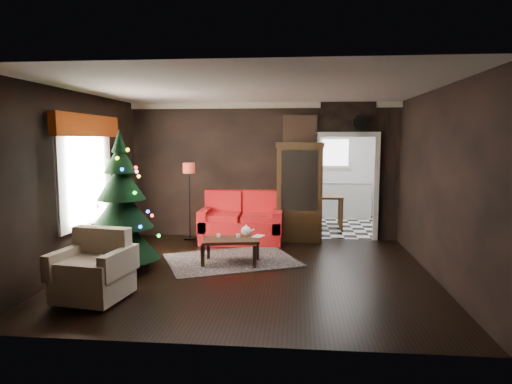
# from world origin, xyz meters

# --- Properties ---
(floor) EXTENTS (5.50, 5.50, 0.00)m
(floor) POSITION_xyz_m (0.00, 0.00, 0.00)
(floor) COLOR black
(floor) RESTS_ON ground
(ceiling) EXTENTS (5.50, 5.50, 0.00)m
(ceiling) POSITION_xyz_m (0.00, 0.00, 2.80)
(ceiling) COLOR white
(ceiling) RESTS_ON ground
(wall_back) EXTENTS (5.50, 0.00, 5.50)m
(wall_back) POSITION_xyz_m (0.00, 2.50, 1.40)
(wall_back) COLOR black
(wall_back) RESTS_ON ground
(wall_front) EXTENTS (5.50, 0.00, 5.50)m
(wall_front) POSITION_xyz_m (0.00, -2.50, 1.40)
(wall_front) COLOR black
(wall_front) RESTS_ON ground
(wall_left) EXTENTS (0.00, 5.50, 5.50)m
(wall_left) POSITION_xyz_m (-2.75, 0.00, 1.40)
(wall_left) COLOR black
(wall_left) RESTS_ON ground
(wall_right) EXTENTS (0.00, 5.50, 5.50)m
(wall_right) POSITION_xyz_m (2.75, 0.00, 1.40)
(wall_right) COLOR black
(wall_right) RESTS_ON ground
(doorway) EXTENTS (1.10, 0.10, 2.10)m
(doorway) POSITION_xyz_m (1.70, 2.50, 1.05)
(doorway) COLOR beige
(doorway) RESTS_ON ground
(left_window) EXTENTS (0.05, 1.60, 1.40)m
(left_window) POSITION_xyz_m (-2.71, 0.20, 1.45)
(left_window) COLOR white
(left_window) RESTS_ON wall_left
(valance) EXTENTS (0.12, 2.10, 0.35)m
(valance) POSITION_xyz_m (-2.63, 0.20, 2.27)
(valance) COLOR #A3380E
(valance) RESTS_ON wall_left
(kitchen_floor) EXTENTS (3.00, 3.00, 0.00)m
(kitchen_floor) POSITION_xyz_m (1.70, 4.00, 0.00)
(kitchen_floor) COLOR white
(kitchen_floor) RESTS_ON ground
(kitchen_window) EXTENTS (0.70, 0.06, 0.70)m
(kitchen_window) POSITION_xyz_m (1.70, 5.45, 1.70)
(kitchen_window) COLOR white
(kitchen_window) RESTS_ON ground
(rug) EXTENTS (2.56, 2.27, 0.01)m
(rug) POSITION_xyz_m (-0.40, 0.65, 0.01)
(rug) COLOR #563546
(rug) RESTS_ON ground
(loveseat) EXTENTS (1.70, 0.90, 1.00)m
(loveseat) POSITION_xyz_m (-0.40, 2.05, 0.50)
(loveseat) COLOR maroon
(loveseat) RESTS_ON ground
(curio_cabinet) EXTENTS (0.90, 0.45, 1.90)m
(curio_cabinet) POSITION_xyz_m (0.75, 2.27, 0.95)
(curio_cabinet) COLOR black
(curio_cabinet) RESTS_ON ground
(floor_lamp) EXTENTS (0.32, 0.32, 1.53)m
(floor_lamp) POSITION_xyz_m (-1.42, 1.90, 0.83)
(floor_lamp) COLOR black
(floor_lamp) RESTS_ON ground
(christmas_tree) EXTENTS (1.51, 1.51, 2.17)m
(christmas_tree) POSITION_xyz_m (-2.00, -0.09, 1.05)
(christmas_tree) COLOR black
(christmas_tree) RESTS_ON ground
(armchair) EXTENTS (0.95, 0.95, 0.85)m
(armchair) POSITION_xyz_m (-1.88, -1.38, 0.46)
(armchair) COLOR #D1BE85
(armchair) RESTS_ON ground
(coffee_table) EXTENTS (0.99, 0.69, 0.41)m
(coffee_table) POSITION_xyz_m (-0.38, 0.45, 0.22)
(coffee_table) COLOR #36210D
(coffee_table) RESTS_ON rug
(teapot) EXTENTS (0.22, 0.22, 0.18)m
(teapot) POSITION_xyz_m (-0.15, 0.67, 0.52)
(teapot) COLOR white
(teapot) RESTS_ON coffee_table
(cup_a) EXTENTS (0.07, 0.07, 0.05)m
(cup_a) POSITION_xyz_m (-0.60, 0.55, 0.45)
(cup_a) COLOR white
(cup_a) RESTS_ON coffee_table
(cup_b) EXTENTS (0.08, 0.08, 0.06)m
(cup_b) POSITION_xyz_m (-0.26, 0.54, 0.45)
(cup_b) COLOR white
(cup_b) RESTS_ON coffee_table
(book) EXTENTS (0.16, 0.07, 0.22)m
(book) POSITION_xyz_m (-0.01, 0.67, 0.53)
(book) COLOR #9D8B65
(book) RESTS_ON coffee_table
(wall_clock) EXTENTS (0.32, 0.32, 0.06)m
(wall_clock) POSITION_xyz_m (1.95, 2.45, 2.38)
(wall_clock) COLOR white
(wall_clock) RESTS_ON wall_back
(painting) EXTENTS (0.62, 0.05, 0.52)m
(painting) POSITION_xyz_m (0.75, 2.46, 2.25)
(painting) COLOR #B27943
(painting) RESTS_ON wall_back
(kitchen_counter) EXTENTS (1.80, 0.60, 0.90)m
(kitchen_counter) POSITION_xyz_m (1.70, 5.20, 0.45)
(kitchen_counter) COLOR silver
(kitchen_counter) RESTS_ON ground
(kitchen_table) EXTENTS (0.70, 0.70, 0.75)m
(kitchen_table) POSITION_xyz_m (1.40, 3.70, 0.38)
(kitchen_table) COLOR #57351B
(kitchen_table) RESTS_ON ground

